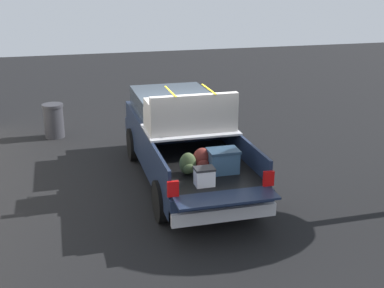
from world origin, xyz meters
name	(u,v)px	position (x,y,z in m)	size (l,w,h in m)	color
ground_plane	(185,181)	(0.00, 0.00, 0.00)	(40.00, 40.00, 0.00)	black
pickup_truck	(181,137)	(0.35, 0.00, 0.95)	(6.05, 2.06, 2.23)	#162138
trash_can	(54,121)	(4.18, 2.84, 0.50)	(0.60, 0.60, 0.98)	#2D2D33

